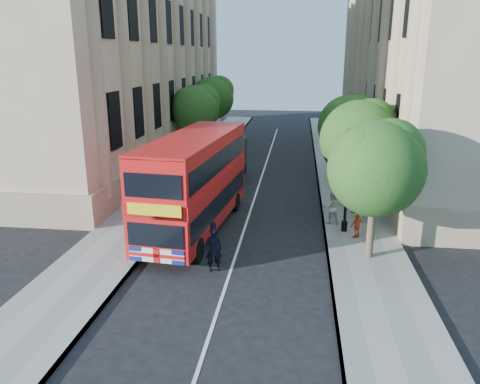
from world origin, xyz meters
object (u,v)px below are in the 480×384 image
(double_decker_bus, at_px, (195,180))
(box_van, at_px, (230,160))
(lamp_post, at_px, (347,185))
(woman_pedestrian, at_px, (331,207))
(police_constable, at_px, (214,249))

(double_decker_bus, relative_size, box_van, 2.17)
(lamp_post, bearing_deg, woman_pedestrian, 120.20)
(double_decker_bus, height_order, box_van, double_decker_bus)
(police_constable, bearing_deg, woman_pedestrian, -149.75)
(lamp_post, relative_size, box_van, 1.07)
(lamp_post, distance_m, woman_pedestrian, 1.93)
(double_decker_bus, relative_size, woman_pedestrian, 5.96)
(lamp_post, xyz_separation_m, woman_pedestrian, (-0.60, 1.03, -1.51))
(lamp_post, relative_size, double_decker_bus, 0.49)
(police_constable, bearing_deg, lamp_post, -158.28)
(lamp_post, height_order, double_decker_bus, lamp_post)
(box_van, distance_m, police_constable, 15.21)
(box_van, distance_m, woman_pedestrian, 11.26)
(box_van, bearing_deg, woman_pedestrian, -55.04)
(woman_pedestrian, bearing_deg, double_decker_bus, 5.48)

